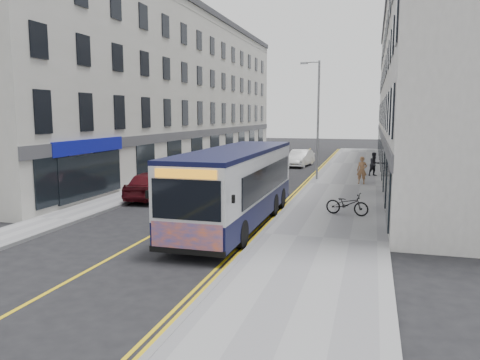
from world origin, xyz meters
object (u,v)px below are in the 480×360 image
Objects in this scene: city_bus at (237,184)px; pedestrian_far at (374,164)px; car_white at (300,158)px; car_maroon at (152,185)px; bicycle at (347,204)px; streetlamp at (317,116)px; pedestrian_near at (362,170)px.

pedestrian_far is (5.42, 16.52, -0.74)m from city_bus.
car_maroon is at bearing -98.87° from car_white.
streetlamp is at bearing 24.25° from bicycle.
car_maroon reaches higher than bicycle.
car_maroon is at bearing -165.60° from pedestrian_far.
city_bus is 2.47× the size of car_white.
bicycle is (2.69, -11.13, -3.77)m from streetlamp.
pedestrian_far is (0.76, 4.20, -0.03)m from pedestrian_near.
pedestrian_near is at bearing -54.04° from car_white.
streetlamp is 12.05m from bicycle.
streetlamp is 1.77× the size of car_maroon.
pedestrian_far reaches higher than car_white.
streetlamp reaches higher than city_bus.
city_bus reaches higher than car_maroon.
streetlamp is at bearing -67.22° from car_white.
streetlamp is 4.61× the size of pedestrian_near.
bicycle is 1.11× the size of pedestrian_far.
city_bus is 6.38× the size of pedestrian_far.
bicycle is (4.28, 2.59, -1.10)m from city_bus.
city_bus reaches higher than bicycle.
streetlamp is 0.75× the size of city_bus.
bicycle is at bearing -68.27° from car_white.
car_maroon is (-10.26, 1.82, 0.16)m from bicycle.
city_bus reaches higher than car_white.
pedestrian_near is 4.27m from pedestrian_far.
car_white is at bearing 25.07° from bicycle.
car_white reaches higher than bicycle.
pedestrian_near reaches higher than pedestrian_far.
bicycle is at bearing -76.43° from streetlamp.
streetlamp is 9.62m from car_white.
city_bus is at bearing -106.05° from pedestrian_near.
bicycle is at bearing 31.18° from city_bus.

